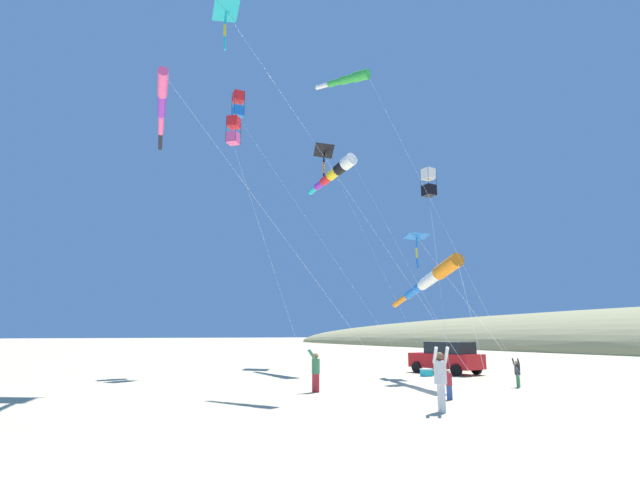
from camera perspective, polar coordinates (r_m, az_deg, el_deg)
The scene contains 17 objects.
ground_plane at distance 20.05m, azimuth 9.33°, elevation -17.89°, with size 600.00×600.00×0.00m, color #C6B58C.
parked_car at distance 29.64m, azimuth 15.24°, elevation -13.67°, with size 2.59×4.53×1.85m.
cooler_box at distance 27.64m, azimuth 12.90°, elevation -15.51°, with size 0.62×0.42×0.42m.
person_adult_flyer at distance 15.19m, azimuth 14.52°, elevation -15.80°, with size 0.62×0.69×1.94m.
person_child_green_jacket at distance 19.68m, azimuth -0.55°, elevation -15.46°, with size 0.61×0.58×1.70m.
person_child_grey_jacket at distance 23.22m, azimuth 22.99°, elevation -14.55°, with size 0.45×0.40×1.27m.
person_bystander_far at distance 18.11m, azimuth 15.46°, elevation -16.33°, with size 0.42×0.41×1.17m.
kite_box_checkered_midright at distance 32.63m, azimuth -10.55°, elevation 13.04°, with size 1.72×9.94×16.67m.
kite_box_yellow_midlevel at distance 35.52m, azimuth -9.97°, elevation 15.99°, with size 8.84×8.49×19.54m.
kite_windsock_magenta_far_left at distance 21.20m, azimuth -18.76°, elevation 15.51°, with size 8.75×8.95×12.12m.
kite_box_orange_high_right at distance 27.89m, azimuth 13.14°, elevation 6.87°, with size 4.99×6.37×11.75m.
kite_windsock_white_trailing at distance 24.39m, azimuth 3.60°, elevation 19.04°, with size 4.08×8.40×14.96m.
kite_delta_long_streamer_left at distance 28.62m, azimuth 11.78°, elevation 0.38°, with size 6.22×13.11×8.35m.
kite_windsock_green_low_center at distance 33.74m, azimuth 1.96°, elevation 8.34°, with size 4.82×10.74×14.56m.
kite_delta_striped_overhead at distance 31.33m, azimuth -11.30°, elevation 25.68°, with size 6.77×13.94×21.61m.
kite_delta_teal_far_right at distance 40.82m, azimuth 0.62°, elevation 10.77°, with size 3.70×10.24×18.38m.
kite_windsock_rainbow_low_near at distance 23.62m, azimuth 13.47°, elevation -4.61°, with size 5.10×11.49×5.86m.
Camera 1 is at (11.91, 15.97, 2.30)m, focal length 26.16 mm.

